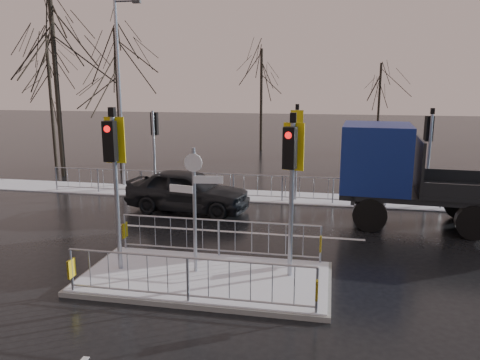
% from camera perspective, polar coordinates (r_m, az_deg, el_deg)
% --- Properties ---
extents(ground, '(120.00, 120.00, 0.00)m').
position_cam_1_polar(ground, '(11.63, -4.23, -12.15)').
color(ground, black).
rests_on(ground, ground).
extents(snow_verge, '(30.00, 2.00, 0.04)m').
position_cam_1_polar(snow_verge, '(19.62, 2.42, -1.99)').
color(snow_verge, white).
rests_on(snow_verge, ground).
extents(lane_markings, '(8.00, 11.38, 0.01)m').
position_cam_1_polar(lane_markings, '(11.34, -4.69, -12.80)').
color(lane_markings, silver).
rests_on(lane_markings, ground).
extents(traffic_island, '(6.00, 3.04, 4.15)m').
position_cam_1_polar(traffic_island, '(11.49, -4.30, -10.34)').
color(traffic_island, slate).
rests_on(traffic_island, ground).
extents(far_kerb_fixtures, '(18.00, 0.65, 3.83)m').
position_cam_1_polar(far_kerb_fixtures, '(18.87, 3.09, 0.55)').
color(far_kerb_fixtures, '#92969F').
rests_on(far_kerb_fixtures, ground).
extents(car_far_lane, '(4.79, 2.39, 1.57)m').
position_cam_1_polar(car_far_lane, '(17.42, -6.38, -1.26)').
color(car_far_lane, black).
rests_on(car_far_lane, ground).
extents(flatbed_truck, '(7.38, 3.11, 3.35)m').
position_cam_1_polar(flatbed_truck, '(16.50, 19.72, 0.90)').
color(flatbed_truck, black).
rests_on(flatbed_truck, ground).
extents(tree_near_a, '(4.75, 4.75, 8.97)m').
position_cam_1_polar(tree_near_a, '(25.12, -21.72, 14.26)').
color(tree_near_a, black).
rests_on(tree_near_a, ground).
extents(tree_near_b, '(4.00, 4.00, 7.55)m').
position_cam_1_polar(tree_near_b, '(25.19, -14.76, 12.49)').
color(tree_near_b, black).
rests_on(tree_near_b, ground).
extents(tree_near_c, '(3.50, 3.50, 6.61)m').
position_cam_1_polar(tree_near_c, '(28.27, -22.17, 10.60)').
color(tree_near_c, black).
rests_on(tree_near_c, ground).
extents(tree_far_a, '(3.75, 3.75, 7.08)m').
position_cam_1_polar(tree_far_a, '(32.59, 2.62, 12.08)').
color(tree_far_a, black).
rests_on(tree_far_a, ground).
extents(tree_far_b, '(3.25, 3.25, 6.14)m').
position_cam_1_polar(tree_far_b, '(34.37, 16.67, 10.52)').
color(tree_far_b, black).
rests_on(tree_far_b, ground).
extents(street_lamp_left, '(1.25, 0.18, 8.20)m').
position_cam_1_polar(street_lamp_left, '(21.81, -14.35, 10.93)').
color(street_lamp_left, '#92969F').
rests_on(street_lamp_left, ground).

